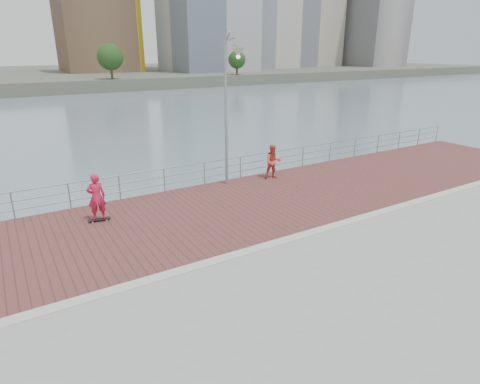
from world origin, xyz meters
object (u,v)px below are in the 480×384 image
guardrail (185,174)px  skateboarder (96,197)px  bystander (273,162)px  street_lamp (231,86)px

guardrail → skateboarder: 4.87m
skateboarder → bystander: skateboarder is taller
guardrail → skateboarder: (-4.45, -1.96, 0.32)m
street_lamp → bystander: (2.41, -0.01, -3.83)m
guardrail → street_lamp: street_lamp is taller
guardrail → bystander: 4.52m
street_lamp → skateboarder: (-6.44, -0.98, -3.70)m
guardrail → street_lamp: 4.59m
street_lamp → bystander: bearing=-0.3°
guardrail → skateboarder: bearing=-156.2°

